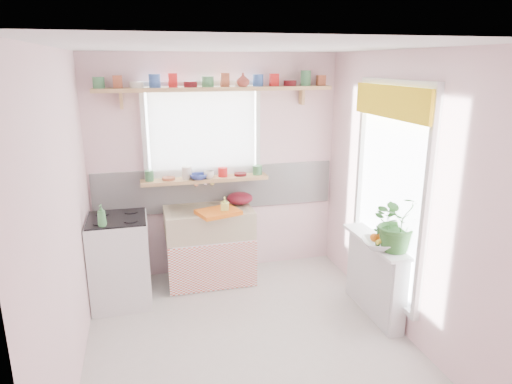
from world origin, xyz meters
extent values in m
plane|color=silver|center=(0.00, 0.00, 0.00)|extent=(3.20, 3.20, 0.00)
plane|color=white|center=(0.00, 0.00, 2.50)|extent=(3.20, 3.20, 0.00)
plane|color=#FFD5D9|center=(0.00, 1.60, 1.25)|extent=(2.80, 0.00, 2.80)
plane|color=#FFD5D9|center=(0.00, -1.60, 1.25)|extent=(2.80, 0.00, 2.80)
plane|color=#FFD5D9|center=(-1.40, 0.00, 1.25)|extent=(0.00, 3.20, 3.20)
plane|color=#FFD5D9|center=(1.40, 0.00, 1.25)|extent=(0.00, 3.20, 3.20)
cube|color=white|center=(0.00, 1.59, 1.00)|extent=(2.74, 0.03, 0.50)
cube|color=#CE858C|center=(0.00, 1.58, 0.80)|extent=(2.74, 0.02, 0.12)
cube|color=white|center=(-0.15, 1.60, 1.65)|extent=(1.20, 0.01, 1.00)
cube|color=white|center=(-0.15, 1.53, 1.65)|extent=(1.15, 0.02, 0.95)
cube|color=white|center=(1.40, 0.20, 1.25)|extent=(0.01, 1.10, 1.90)
cube|color=yellow|center=(1.31, 0.20, 2.06)|extent=(0.03, 1.20, 0.28)
cube|color=white|center=(-0.15, 1.30, 0.28)|extent=(0.85, 0.55, 0.55)
cube|color=#E25742|center=(-0.15, 1.02, 0.28)|extent=(0.95, 0.02, 0.53)
cube|color=beige|center=(-0.15, 1.30, 0.70)|extent=(0.95, 0.55, 0.30)
cylinder|color=silver|center=(-0.15, 1.55, 1.10)|extent=(0.03, 0.22, 0.03)
cube|color=white|center=(-1.10, 1.05, 0.45)|extent=(0.58, 0.58, 0.90)
cube|color=black|center=(-1.10, 1.05, 0.91)|extent=(0.56, 0.56, 0.02)
cylinder|color=black|center=(-1.24, 0.91, 0.92)|extent=(0.14, 0.14, 0.01)
cylinder|color=black|center=(-0.96, 0.91, 0.92)|extent=(0.14, 0.14, 0.01)
cylinder|color=black|center=(-1.24, 1.19, 0.92)|extent=(0.14, 0.14, 0.01)
cylinder|color=black|center=(-0.96, 1.19, 0.92)|extent=(0.14, 0.14, 0.01)
cube|color=white|center=(1.30, 0.20, 0.38)|extent=(0.15, 0.90, 0.75)
cube|color=white|center=(1.27, 0.20, 0.76)|extent=(0.22, 0.95, 0.03)
cube|color=tan|center=(-0.15, 1.48, 1.14)|extent=(1.40, 0.22, 0.04)
cube|color=tan|center=(0.00, 1.47, 2.12)|extent=(2.52, 0.24, 0.04)
cylinder|color=#3F7F4C|center=(-1.18, 1.47, 2.20)|extent=(0.11, 0.11, 0.12)
cylinder|color=#A55133|center=(-1.00, 1.47, 2.20)|extent=(0.11, 0.11, 0.12)
cylinder|color=silver|center=(-0.82, 1.47, 2.17)|extent=(0.11, 0.11, 0.06)
cylinder|color=#3359A5|center=(-0.64, 1.47, 2.20)|extent=(0.11, 0.11, 0.12)
cylinder|color=red|center=(-0.45, 1.47, 2.20)|extent=(0.11, 0.11, 0.12)
cylinder|color=#590F14|center=(-0.27, 1.47, 2.17)|extent=(0.11, 0.11, 0.06)
cylinder|color=#3F7F4C|center=(-0.09, 1.47, 2.20)|extent=(0.11, 0.11, 0.12)
cylinder|color=#A55133|center=(0.09, 1.47, 2.20)|extent=(0.11, 0.11, 0.12)
cylinder|color=silver|center=(0.27, 1.47, 2.17)|extent=(0.11, 0.11, 0.06)
cylinder|color=#3359A5|center=(0.45, 1.47, 2.20)|extent=(0.11, 0.11, 0.12)
cylinder|color=red|center=(0.64, 1.47, 2.20)|extent=(0.11, 0.11, 0.12)
cylinder|color=#590F14|center=(0.82, 1.47, 2.17)|extent=(0.11, 0.11, 0.06)
cylinder|color=#3F7F4C|center=(1.00, 1.47, 2.20)|extent=(0.11, 0.11, 0.12)
cylinder|color=#A55133|center=(1.18, 1.47, 2.20)|extent=(0.11, 0.11, 0.12)
cylinder|color=#3F7F4C|center=(-0.77, 1.48, 1.22)|extent=(0.11, 0.11, 0.12)
cylinder|color=#A55133|center=(-0.56, 1.48, 1.22)|extent=(0.11, 0.11, 0.12)
cylinder|color=silver|center=(-0.36, 1.48, 1.19)|extent=(0.11, 0.11, 0.06)
cylinder|color=#3359A5|center=(-0.15, 1.48, 1.22)|extent=(0.11, 0.11, 0.12)
cylinder|color=red|center=(0.06, 1.48, 1.22)|extent=(0.11, 0.11, 0.12)
cylinder|color=#590F14|center=(0.26, 1.48, 1.19)|extent=(0.11, 0.11, 0.06)
cylinder|color=#3F7F4C|center=(0.47, 1.48, 1.22)|extent=(0.11, 0.11, 0.12)
cube|color=orange|center=(-0.07, 1.10, 0.87)|extent=(0.50, 0.43, 0.04)
ellipsoid|color=maroon|center=(0.22, 1.40, 0.92)|extent=(0.38, 0.38, 0.13)
imported|color=#316628|center=(1.33, -0.06, 1.04)|extent=(0.53, 0.48, 0.53)
imported|color=silver|center=(1.21, 0.01, 0.81)|extent=(0.40, 0.40, 0.08)
imported|color=#286126|center=(1.21, 0.05, 0.87)|extent=(0.11, 0.09, 0.19)
imported|color=#EEEF6A|center=(0.00, 1.10, 0.94)|extent=(0.10, 0.10, 0.18)
imported|color=white|center=(-0.11, 1.42, 1.20)|extent=(0.14, 0.14, 0.09)
imported|color=#3448AB|center=(-0.23, 1.42, 1.19)|extent=(0.24, 0.24, 0.06)
imported|color=brown|center=(0.27, 1.41, 2.21)|extent=(0.15, 0.15, 0.15)
imported|color=#468C4D|center=(-1.22, 0.83, 1.02)|extent=(0.10, 0.10, 0.21)
sphere|color=orange|center=(1.21, 0.01, 0.87)|extent=(0.08, 0.08, 0.08)
sphere|color=orange|center=(1.27, 0.04, 0.87)|extent=(0.08, 0.08, 0.08)
sphere|color=orange|center=(1.16, 0.03, 0.87)|extent=(0.08, 0.08, 0.08)
cylinder|color=yellow|center=(1.23, -0.04, 0.88)|extent=(0.18, 0.04, 0.10)
camera|label=1|loc=(-0.82, -3.41, 2.39)|focal=32.00mm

